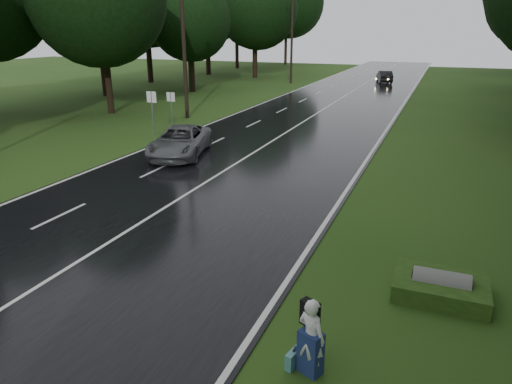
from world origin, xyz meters
TOP-DOWN VIEW (x-y plane):
  - ground at (0.00, 0.00)m, footprint 160.00×160.00m
  - road at (0.00, 20.00)m, footprint 12.00×140.00m
  - lane_center at (0.00, 20.00)m, footprint 0.12×140.00m
  - grey_car at (-3.32, 10.77)m, footprint 3.74×5.74m
  - far_car at (1.97, 50.20)m, footprint 2.55×4.51m
  - hitchhiker at (7.24, -2.23)m, footprint 0.69×0.67m
  - suitcase at (6.92, -2.17)m, footprint 0.26×0.52m
  - culvert at (9.49, 1.57)m, footprint 1.34×0.67m
  - utility_pole_mid at (-8.50, 20.44)m, footprint 1.80×0.28m
  - utility_pole_far at (-8.50, 45.41)m, footprint 1.80×0.28m
  - road_sign_a at (-7.20, 14.15)m, footprint 0.65×0.10m
  - road_sign_b at (-7.20, 16.27)m, footprint 0.58×0.10m
  - tree_left_d at (-15.09, 20.05)m, footprint 9.06×9.06m
  - tree_left_e at (-15.71, 34.04)m, footprint 7.65×7.65m
  - tree_left_f at (-15.07, 50.03)m, footprint 9.32×9.32m

SIDE VIEW (x-z plane):
  - ground at x=0.00m, z-range 0.00..0.00m
  - culvert at x=9.49m, z-range -0.33..0.33m
  - utility_pole_mid at x=-8.50m, z-range -5.30..5.30m
  - utility_pole_far at x=-8.50m, z-range -5.33..5.33m
  - road_sign_a at x=-7.20m, z-range -1.36..1.36m
  - road_sign_b at x=-7.20m, z-range -1.21..1.21m
  - tree_left_d at x=-15.09m, z-range -7.08..7.08m
  - tree_left_e at x=-15.71m, z-range -5.97..5.97m
  - tree_left_f at x=-15.07m, z-range -7.28..7.28m
  - road at x=0.00m, z-range 0.00..0.04m
  - lane_center at x=0.00m, z-range 0.04..0.05m
  - suitcase at x=6.92m, z-range 0.00..0.35m
  - far_car at x=1.97m, z-range 0.04..1.45m
  - hitchhiker at x=7.24m, z-range -0.06..1.55m
  - grey_car at x=-3.32m, z-range 0.04..1.51m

